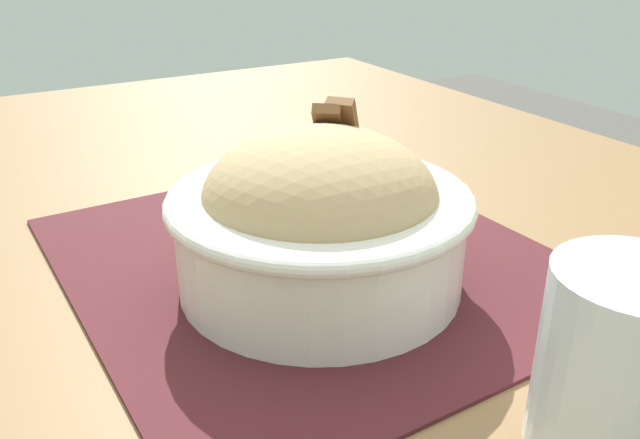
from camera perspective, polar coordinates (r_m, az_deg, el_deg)
name	(u,v)px	position (r m, az deg, el deg)	size (l,w,h in m)	color
table	(291,308)	(0.57, -2.51, -7.56)	(1.30, 0.94, 0.73)	olive
placemat	(311,259)	(0.52, -0.74, -3.43)	(0.38, 0.34, 0.00)	#47191E
bowl	(320,217)	(0.46, -0.02, 0.19)	(0.21, 0.21, 0.13)	silver
fork	(273,210)	(0.60, -4.02, 0.81)	(0.04, 0.13, 0.00)	#BEBEBE
drinking_glass	(618,377)	(0.36, 24.12, -12.17)	(0.08, 0.08, 0.10)	silver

